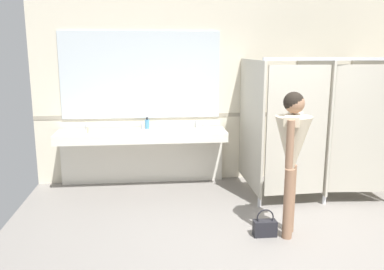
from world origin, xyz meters
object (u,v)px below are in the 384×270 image
Objects in this scene: soap_dispenser at (147,124)px; paper_cup at (89,130)px; handbag at (265,227)px; person_standing at (292,147)px.

soap_dispenser is 1.77× the size of paper_cup.
handbag is 1.80× the size of soap_dispenser.
soap_dispenser is at bearing 18.21° from paper_cup.
handbag is (-0.27, -0.01, -0.93)m from person_standing.
person_standing reaches higher than paper_cup.
handbag is at bearing -178.46° from person_standing.
soap_dispenser is (-1.32, 1.99, 0.85)m from handbag.
handbag is 2.87m from paper_cup.
person_standing reaches higher than soap_dispenser.
paper_cup reaches higher than handbag.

